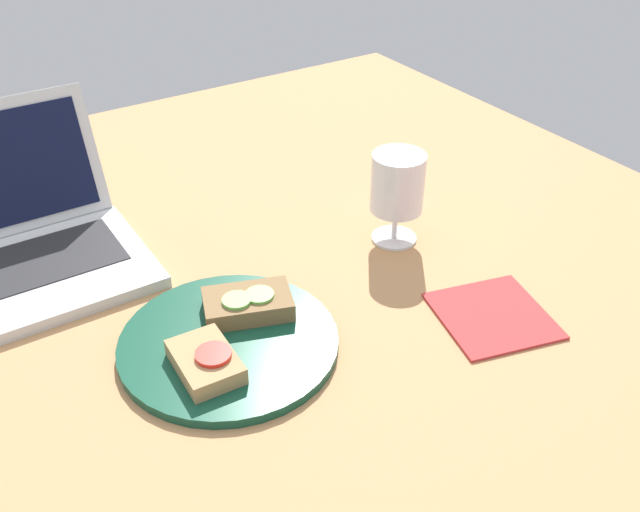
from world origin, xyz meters
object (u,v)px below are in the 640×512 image
object	(u,v)px
sandwich_with_cucumber	(248,304)
wine_glass	(397,187)
sandwich_with_tomato	(206,361)
plate	(229,343)
laptop	(14,245)
napkin	(493,316)

from	to	relation	value
sandwich_with_cucumber	wine_glass	distance (cm)	27.76
sandwich_with_tomato	wine_glass	distance (cm)	37.68
plate	wine_glass	size ratio (longest dim) A/B	1.92
plate	laptop	distance (cm)	34.65
wine_glass	napkin	distance (cm)	22.67
sandwich_with_cucumber	napkin	xyz separation A→B (cm)	(25.95, -16.02, -2.31)
sandwich_with_cucumber	laptop	size ratio (longest dim) A/B	0.39
laptop	sandwich_with_cucumber	bearing A→B (deg)	-51.74
wine_glass	plate	bearing A→B (deg)	-165.06
plate	sandwich_with_tomato	xyz separation A→B (cm)	(-4.34, -3.31, 1.76)
plate	sandwich_with_cucumber	bearing A→B (deg)	36.42
sandwich_with_tomato	napkin	size ratio (longest dim) A/B	0.69
wine_glass	napkin	bearing A→B (deg)	-91.81
sandwich_with_tomato	wine_glass	size ratio (longest dim) A/B	0.69
sandwich_with_cucumber	napkin	world-z (taller)	sandwich_with_cucumber
napkin	sandwich_with_cucumber	bearing A→B (deg)	148.31
wine_glass	laptop	world-z (taller)	laptop
plate	laptop	xyz separation A→B (cm)	(-16.83, 30.11, 3.25)
plate	sandwich_with_tomato	size ratio (longest dim) A/B	2.77
sandwich_with_tomato	napkin	distance (cm)	36.00
sandwich_with_tomato	wine_glass	bearing A→B (deg)	18.14
sandwich_with_tomato	wine_glass	world-z (taller)	wine_glass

